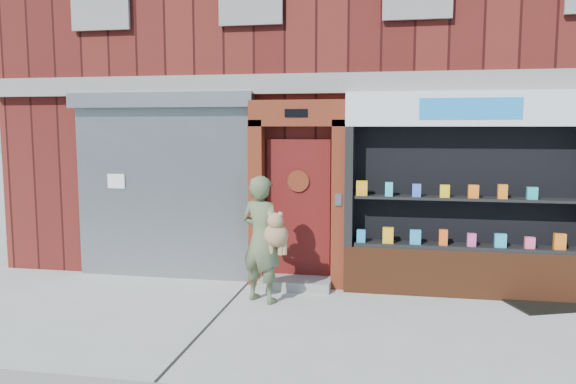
# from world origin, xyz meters

# --- Properties ---
(ground) EXTENTS (80.00, 80.00, 0.00)m
(ground) POSITION_xyz_m (0.00, 0.00, 0.00)
(ground) COLOR #9E9E99
(ground) RESTS_ON ground
(building) EXTENTS (12.00, 8.16, 8.00)m
(building) POSITION_xyz_m (-0.00, 5.99, 4.00)
(building) COLOR #4C1411
(building) RESTS_ON ground
(shutter_bay) EXTENTS (3.10, 0.30, 3.04)m
(shutter_bay) POSITION_xyz_m (-3.00, 1.93, 1.72)
(shutter_bay) COLOR gray
(shutter_bay) RESTS_ON ground
(red_door_bay) EXTENTS (1.52, 0.58, 2.90)m
(red_door_bay) POSITION_xyz_m (-0.75, 1.86, 1.46)
(red_door_bay) COLOR #5A1E0F
(red_door_bay) RESTS_ON ground
(pharmacy_bay) EXTENTS (3.50, 0.41, 3.00)m
(pharmacy_bay) POSITION_xyz_m (1.75, 1.81, 1.37)
(pharmacy_bay) COLOR #602D16
(pharmacy_bay) RESTS_ON ground
(woman) EXTENTS (0.79, 0.67, 1.81)m
(woman) POSITION_xyz_m (-1.09, 0.95, 0.92)
(woman) COLOR #586441
(woman) RESTS_ON ground
(doormat) EXTENTS (1.33, 1.14, 0.03)m
(doormat) POSITION_xyz_m (2.90, 1.55, 0.01)
(doormat) COLOR black
(doormat) RESTS_ON ground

